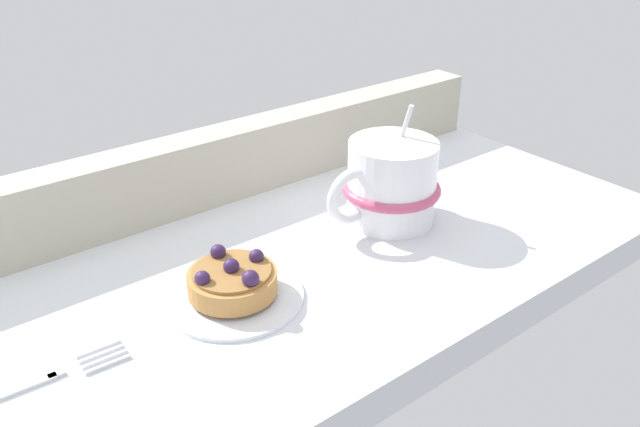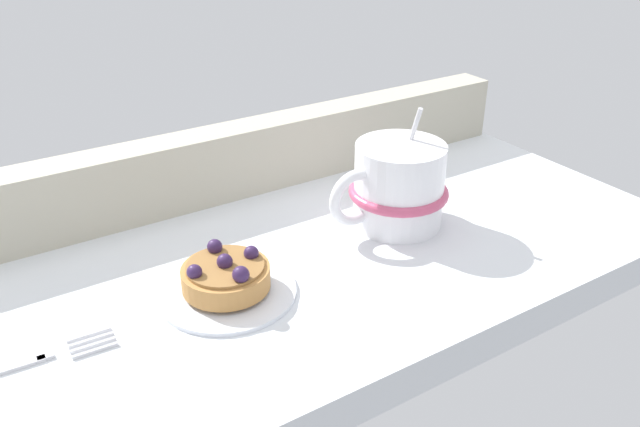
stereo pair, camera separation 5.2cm
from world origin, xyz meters
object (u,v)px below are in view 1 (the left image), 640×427
dessert_plate (233,295)px  coffee_mug (391,184)px  dessert_fork (15,389)px  raspberry_tart (232,279)px

dessert_plate → coffee_mug: bearing=5.7°
dessert_plate → coffee_mug: size_ratio=0.90×
dessert_plate → dessert_fork: dessert_plate is taller
raspberry_tart → coffee_mug: 20.77cm
raspberry_tart → dessert_fork: 18.40cm
dessert_plate → raspberry_tart: (0.01, -0.01, 1.63)cm
raspberry_tart → dessert_fork: size_ratio=0.46×
dessert_plate → coffee_mug: (20.55, 2.06, 3.96)cm
raspberry_tart → coffee_mug: (20.54, 2.07, 2.33)cm
coffee_mug → dessert_plate: bearing=-174.3°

